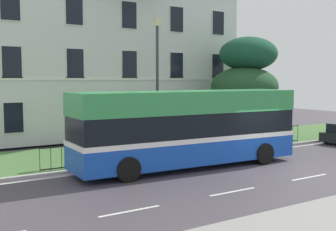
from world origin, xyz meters
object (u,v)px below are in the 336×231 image
georgian_townhouse (100,44)px  evergreen_tree (244,93)px  single_decker_bus (188,128)px  street_lamp_post (157,77)px

georgian_townhouse → evergreen_tree: bearing=-46.4°
georgian_townhouse → single_decker_bus: (-1.82, -13.24, -4.55)m
georgian_townhouse → street_lamp_post: (-1.69, -10.48, -2.38)m
single_decker_bus → street_lamp_post: bearing=90.1°
georgian_townhouse → single_decker_bus: georgian_townhouse is taller
georgian_townhouse → evergreen_tree: 10.67m
single_decker_bus → evergreen_tree: bearing=36.9°
evergreen_tree → georgian_townhouse: bearing=133.6°
georgian_townhouse → single_decker_bus: bearing=-97.8°
single_decker_bus → street_lamp_post: (0.14, 2.77, 2.17)m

